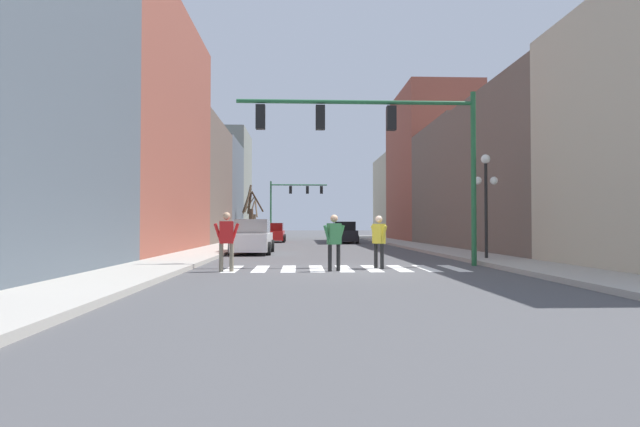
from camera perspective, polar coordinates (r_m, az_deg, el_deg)
The scene contains 17 objects.
ground_plane at distance 15.68m, azimuth 2.99°, elevation -6.51°, with size 240.00×240.00×0.00m, color #4C4C4F.
sidewalk_left at distance 16.27m, azimuth -18.88°, elevation -5.99°, with size 2.35×90.00×0.15m.
sidewalk_right at distance 17.31m, azimuth 23.46°, elevation -5.67°, with size 2.35×90.00×0.15m.
building_row_left at distance 35.70m, azimuth -16.64°, elevation 5.35°, with size 6.00×50.84×12.38m.
building_row_right at distance 37.54m, azimuth 15.83°, elevation 4.06°, with size 6.00×49.04×12.99m.
crosswalk_stripes at distance 16.31m, azimuth 2.78°, elevation -6.30°, with size 7.65×2.60×0.01m.
traffic_signal_near at distance 17.68m, azimuth 7.28°, elevation 9.00°, with size 8.34×0.28×6.09m.
traffic_signal_far at distance 55.20m, azimuth -3.26°, elevation 2.01°, with size 6.30×0.28×6.28m.
street_lamp_right_corner at distance 20.34m, azimuth 18.42°, elevation 3.20°, with size 0.95×0.36×4.01m.
car_parked_right_far at distance 41.88m, azimuth -5.43°, elevation -2.25°, with size 2.11×4.39×1.60m.
car_at_intersection at distance 39.91m, azimuth 2.76°, elevation -2.24°, with size 2.00×4.75×1.69m.
car_parked_right_near at distance 25.07m, azimuth -7.68°, elevation -2.75°, with size 1.96×4.84×1.70m.
pedestrian_waiting_at_curb at distance 15.34m, azimuth 1.62°, elevation -2.78°, with size 0.71×0.39×1.74m.
pedestrian_near_right_corner at distance 15.45m, azimuth -10.64°, elevation -2.59°, with size 0.78×0.29×1.81m.
pedestrian_crossing_street at distance 16.31m, azimuth 6.74°, elevation -2.72°, with size 0.48×0.67×1.72m.
street_tree_left_near at distance 50.35m, azimuth -7.55°, elevation -0.60°, with size 1.87×2.59×4.20m.
street_tree_left_mid at distance 46.05m, azimuth -7.94°, elevation -0.09°, with size 1.94×2.72×4.98m.
Camera 1 is at (-1.45, -15.55, 1.41)m, focal length 28.00 mm.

